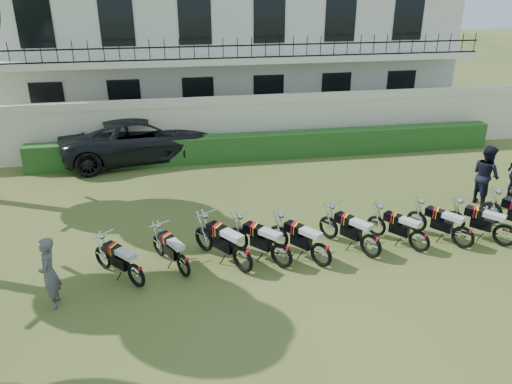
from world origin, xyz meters
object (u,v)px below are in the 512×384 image
at_px(motorcycle_6, 420,236).
at_px(motorcycle_8, 506,230).
at_px(motorcycle_1, 183,260).
at_px(motorcycle_4, 321,249).
at_px(suv, 142,138).
at_px(officer_4, 486,175).
at_px(motorcycle_5, 371,240).
at_px(motorcycle_2, 243,253).
at_px(motorcycle_7, 464,232).
at_px(inspector, 49,273).
at_px(motorcycle_3, 282,250).
at_px(motorcycle_0, 136,270).

height_order(motorcycle_6, motorcycle_8, motorcycle_8).
distance_m(motorcycle_1, motorcycle_4, 3.34).
distance_m(motorcycle_6, suv, 11.18).
xyz_separation_m(motorcycle_1, officer_4, (9.37, 2.61, 0.50)).
bearing_deg(motorcycle_5, motorcycle_2, 148.87).
height_order(motorcycle_5, motorcycle_7, motorcycle_5).
height_order(motorcycle_1, motorcycle_6, motorcycle_6).
height_order(motorcycle_6, suv, suv).
relative_size(motorcycle_2, officer_4, 0.94).
xyz_separation_m(motorcycle_1, motorcycle_2, (1.41, -0.06, 0.08)).
height_order(motorcycle_4, inspector, inspector).
relative_size(motorcycle_1, motorcycle_2, 0.90).
height_order(motorcycle_3, suv, suv).
relative_size(inspector, officer_4, 0.87).
bearing_deg(motorcycle_4, motorcycle_7, -34.13).
height_order(motorcycle_3, motorcycle_6, motorcycle_3).
distance_m(motorcycle_7, officer_4, 3.31).
height_order(motorcycle_3, motorcycle_5, motorcycle_3).
height_order(motorcycle_0, suv, suv).
bearing_deg(motorcycle_3, motorcycle_5, -39.88).
bearing_deg(motorcycle_8, motorcycle_3, 138.71).
bearing_deg(motorcycle_2, suv, 71.75).
height_order(motorcycle_1, motorcycle_3, motorcycle_3).
height_order(motorcycle_3, motorcycle_7, motorcycle_3).
relative_size(motorcycle_0, motorcycle_7, 0.90).
bearing_deg(motorcycle_6, motorcycle_2, 144.84).
bearing_deg(motorcycle_2, officer_4, -16.80).
relative_size(suv, officer_4, 3.16).
height_order(motorcycle_2, motorcycle_5, motorcycle_2).
bearing_deg(officer_4, suv, 55.61).
bearing_deg(motorcycle_0, suv, 49.65).
xyz_separation_m(motorcycle_0, motorcycle_7, (8.33, 0.37, 0.02)).
distance_m(motorcycle_2, inspector, 4.29).
bearing_deg(motorcycle_1, motorcycle_5, -27.44).
height_order(motorcycle_7, motorcycle_8, motorcycle_8).
xyz_separation_m(motorcycle_6, motorcycle_7, (1.21, -0.02, 0.02)).
relative_size(motorcycle_5, motorcycle_8, 1.15).
relative_size(motorcycle_1, motorcycle_7, 1.01).
distance_m(motorcycle_4, officer_4, 6.65).
bearing_deg(suv, motorcycle_6, -150.39).
distance_m(motorcycle_6, inspector, 8.91).
height_order(motorcycle_0, officer_4, officer_4).
distance_m(motorcycle_5, motorcycle_7, 2.56).
relative_size(motorcycle_6, inspector, 0.92).
height_order(motorcycle_6, officer_4, officer_4).
height_order(motorcycle_7, suv, suv).
bearing_deg(suv, motorcycle_1, 177.17).
bearing_deg(motorcycle_1, motorcycle_0, 164.89).
bearing_deg(motorcycle_7, motorcycle_6, 142.89).
height_order(motorcycle_1, motorcycle_5, motorcycle_5).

